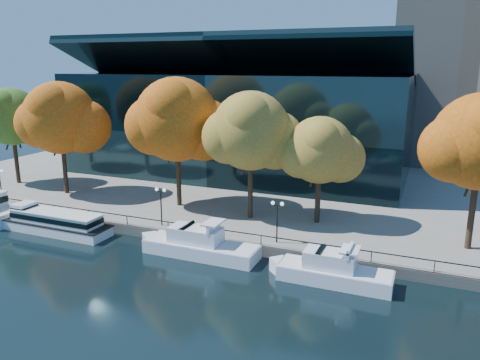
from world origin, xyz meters
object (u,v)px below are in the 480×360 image
at_px(tour_boat, 51,221).
at_px(lamp_1, 161,198).
at_px(cruiser_near, 196,244).
at_px(lamp_2, 277,212).
at_px(tree_4, 321,152).
at_px(cruiser_far, 330,270).
at_px(tree_0, 12,118).
at_px(lamp_0, 0,178).
at_px(tree_2, 178,121).
at_px(tree_3, 252,133).
at_px(tree_1, 61,120).

bearing_deg(tour_boat, lamp_1, 18.56).
distance_m(cruiser_near, lamp_2, 8.13).
bearing_deg(tree_4, lamp_1, -154.42).
height_order(cruiser_far, tree_0, tree_0).
bearing_deg(lamp_1, lamp_0, 180.00).
relative_size(cruiser_near, tree_2, 0.80).
xyz_separation_m(cruiser_near, lamp_1, (-5.90, 3.49, 2.89)).
distance_m(cruiser_near, tree_2, 16.29).
bearing_deg(cruiser_near, lamp_2, 27.31).
relative_size(tree_3, lamp_0, 3.42).
distance_m(cruiser_near, tree_1, 27.50).
xyz_separation_m(cruiser_far, lamp_1, (-18.62, 4.28, 2.91)).
relative_size(tree_1, lamp_2, 3.57).
relative_size(tour_boat, tree_1, 1.01).
relative_size(tour_boat, lamp_1, 3.61).
xyz_separation_m(tree_0, tree_2, (26.61, -0.74, 0.83)).
bearing_deg(tree_2, cruiser_near, -53.98).
height_order(tree_4, lamp_2, tree_4).
relative_size(tree_0, tree_3, 0.97).
height_order(tree_1, lamp_1, tree_1).
relative_size(tree_0, tree_2, 0.88).
height_order(tour_boat, tree_2, tree_2).
xyz_separation_m(tour_boat, cruiser_far, (30.02, -0.45, -0.10)).
height_order(tree_2, lamp_0, tree_2).
bearing_deg(tree_0, tree_3, -2.76).
height_order(cruiser_far, tree_2, tree_2).
xyz_separation_m(cruiser_far, tree_4, (-3.68, 11.43, 7.60)).
bearing_deg(tree_0, cruiser_near, -18.10).
bearing_deg(tree_0, lamp_1, -15.21).
distance_m(lamp_0, lamp_2, 35.45).
bearing_deg(tree_4, tree_0, 179.28).
height_order(tree_2, lamp_2, tree_2).
bearing_deg(lamp_1, tree_0, 164.79).
distance_m(tour_boat, tree_4, 29.51).
relative_size(cruiser_far, tree_1, 0.72).
bearing_deg(cruiser_near, tree_3, 78.75).
relative_size(tree_0, lamp_1, 3.31).
height_order(tour_boat, tree_0, tree_0).
relative_size(lamp_1, lamp_2, 1.00).
height_order(tree_1, tree_2, tree_2).
distance_m(tree_0, lamp_1, 29.98).
bearing_deg(lamp_0, tree_0, 125.61).
bearing_deg(cruiser_far, lamp_0, 174.10).
xyz_separation_m(tour_boat, cruiser_near, (17.30, 0.34, -0.08)).
height_order(tree_0, tree_4, tree_0).
relative_size(cruiser_near, tree_0, 0.91).
distance_m(tour_boat, tree_1, 15.21).
xyz_separation_m(tree_3, lamp_1, (-7.78, -5.95, -6.41)).
bearing_deg(tree_0, tree_4, -0.72).
distance_m(tree_3, lamp_0, 31.80).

